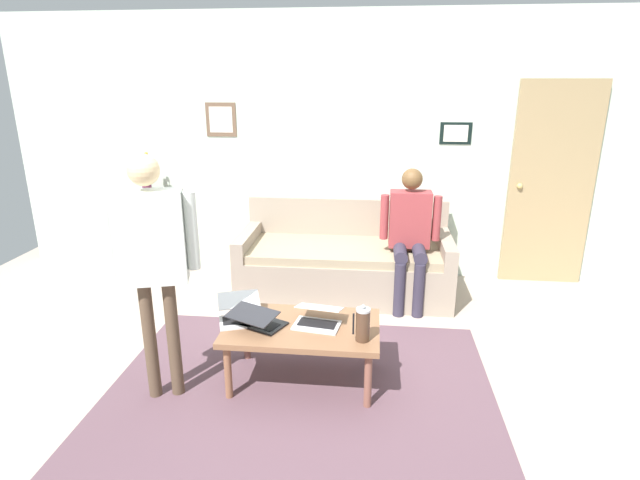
{
  "coord_description": "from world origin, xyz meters",
  "views": [
    {
      "loc": [
        -0.39,
        3.09,
        2.06
      ],
      "look_at": [
        0.03,
        -0.78,
        0.8
      ],
      "focal_mm": 28.29,
      "sensor_mm": 36.0,
      "label": 1
    }
  ],
  "objects": [
    {
      "name": "person_seated",
      "position": [
        -0.74,
        -1.38,
        0.73
      ],
      "size": [
        0.55,
        0.51,
        1.28
      ],
      "color": "#322D3F",
      "rests_on": "ground_plane"
    },
    {
      "name": "french_press",
      "position": [
        -0.35,
        0.18,
        0.55
      ],
      "size": [
        0.11,
        0.09,
        0.25
      ],
      "color": "#4C3323",
      "rests_on": "coffee_table"
    },
    {
      "name": "ground_plane",
      "position": [
        0.0,
        0.0,
        0.0
      ],
      "size": [
        7.68,
        7.68,
        0.0
      ],
      "primitive_type": "plane",
      "color": "#B29F90"
    },
    {
      "name": "coffee_table",
      "position": [
        0.07,
        0.01,
        0.39
      ],
      "size": [
        1.06,
        0.64,
        0.44
      ],
      "color": "brown",
      "rests_on": "ground_plane"
    },
    {
      "name": "interior_door",
      "position": [
        -2.16,
        -2.11,
        1.02
      ],
      "size": [
        0.82,
        0.09,
        2.05
      ],
      "color": "tan",
      "rests_on": "ground_plane"
    },
    {
      "name": "person_standing",
      "position": [
        0.96,
        0.27,
        1.05
      ],
      "size": [
        0.57,
        0.29,
        1.63
      ],
      "color": "brown",
      "rests_on": "ground_plane"
    },
    {
      "name": "couch",
      "position": [
        -0.13,
        -1.61,
        0.3
      ],
      "size": [
        2.04,
        0.92,
        0.88
      ],
      "color": "gray",
      "rests_on": "ground_plane"
    },
    {
      "name": "flower_vase",
      "position": [
        1.99,
        -1.91,
        1.03
      ],
      "size": [
        0.1,
        0.1,
        0.44
      ],
      "color": "#682847",
      "rests_on": "side_shelf"
    },
    {
      "name": "laptop_left",
      "position": [
        0.37,
        0.05,
        0.48
      ],
      "size": [
        0.43,
        0.4,
        0.13
      ],
      "color": "#28282D",
      "rests_on": "coffee_table"
    },
    {
      "name": "back_wall",
      "position": [
        0.0,
        -2.2,
        1.35
      ],
      "size": [
        7.04,
        0.11,
        2.7
      ],
      "color": "silver",
      "rests_on": "ground_plane"
    },
    {
      "name": "laptop_right",
      "position": [
        0.51,
        -0.03,
        0.48
      ],
      "size": [
        0.39,
        0.42,
        0.14
      ],
      "color": "silver",
      "rests_on": "coffee_table"
    },
    {
      "name": "area_rug",
      "position": [
        0.07,
        0.11,
        0.0
      ],
      "size": [
        2.64,
        1.99,
        0.01
      ],
      "primitive_type": "cube",
      "color": "#5D424D",
      "rests_on": "ground_plane"
    },
    {
      "name": "side_shelf",
      "position": [
        1.99,
        -1.91,
        0.44
      ],
      "size": [
        0.42,
        0.32,
        0.88
      ],
      "color": "brown",
      "rests_on": "ground_plane"
    },
    {
      "name": "laptop_center",
      "position": [
        -0.04,
        -0.01,
        0.48
      ],
      "size": [
        0.35,
        0.32,
        0.13
      ],
      "color": "silver",
      "rests_on": "coffee_table"
    }
  ]
}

